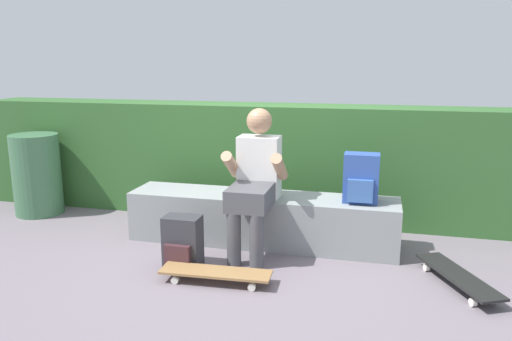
# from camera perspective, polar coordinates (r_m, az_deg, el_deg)

# --- Properties ---
(ground_plane) EXTENTS (24.00, 24.00, 0.00)m
(ground_plane) POSITION_cam_1_polar(r_m,az_deg,el_deg) (4.15, -0.18, -9.51)
(ground_plane) COLOR slate
(bench_main) EXTENTS (2.31, 0.46, 0.43)m
(bench_main) POSITION_cam_1_polar(r_m,az_deg,el_deg) (4.31, 0.67, -5.60)
(bench_main) COLOR gray
(bench_main) RESTS_ON ground
(person_skater) EXTENTS (0.49, 0.62, 1.18)m
(person_skater) POSITION_cam_1_polar(r_m,az_deg,el_deg) (4.00, -0.10, -0.84)
(person_skater) COLOR white
(person_skater) RESTS_ON ground
(skateboard_near_person) EXTENTS (0.81, 0.24, 0.09)m
(skateboard_near_person) POSITION_cam_1_polar(r_m,az_deg,el_deg) (3.63, -4.66, -11.64)
(skateboard_near_person) COLOR olive
(skateboard_near_person) RESTS_ON ground
(skateboard_beside_bench) EXTENTS (0.53, 0.81, 0.09)m
(skateboard_beside_bench) POSITION_cam_1_polar(r_m,az_deg,el_deg) (3.83, 22.20, -11.20)
(skateboard_beside_bench) COLOR black
(skateboard_beside_bench) RESTS_ON ground
(backpack_on_bench) EXTENTS (0.28, 0.23, 0.40)m
(backpack_on_bench) POSITION_cam_1_polar(r_m,az_deg,el_deg) (4.09, 11.99, -0.96)
(backpack_on_bench) COLOR #2D4C99
(backpack_on_bench) RESTS_ON bench_main
(backpack_on_ground) EXTENTS (0.28, 0.23, 0.40)m
(backpack_on_ground) POSITION_cam_1_polar(r_m,az_deg,el_deg) (3.88, -8.46, -8.20)
(backpack_on_ground) COLOR #333338
(backpack_on_ground) RESTS_ON ground
(hedge_row) EXTENTS (5.83, 0.52, 1.13)m
(hedge_row) POSITION_cam_1_polar(r_m,az_deg,el_deg) (5.06, -0.50, 1.24)
(hedge_row) COLOR #305D2A
(hedge_row) RESTS_ON ground
(trash_bin) EXTENTS (0.48, 0.48, 0.83)m
(trash_bin) POSITION_cam_1_polar(r_m,az_deg,el_deg) (5.56, -23.88, -0.41)
(trash_bin) COLOR #3D6B47
(trash_bin) RESTS_ON ground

